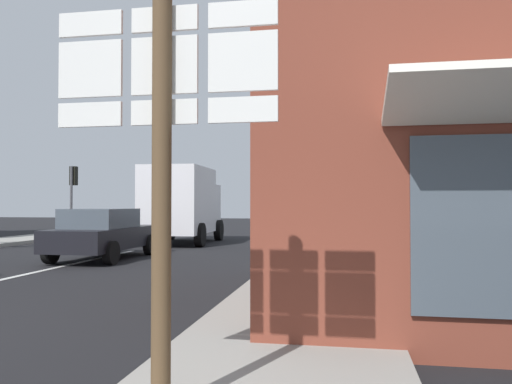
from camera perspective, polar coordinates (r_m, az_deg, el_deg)
The scene contains 9 objects.
ground_plane at distance 16.11m, azimuth -16.64°, elevation -7.03°, with size 80.00×80.00×0.00m, color black.
sidewalk_right at distance 12.43m, azimuth 7.20°, elevation -8.46°, with size 2.46×44.00×0.14m, color gray.
lane_centre_stripe at distance 12.68m, azimuth -24.88°, elevation -8.50°, with size 0.16×12.00×0.01m, color silver.
sedan_far at distance 15.47m, azimuth -16.81°, elevation -4.44°, with size 1.98×4.21×1.47m.
delivery_truck at distance 20.78m, azimuth -8.26°, elevation -1.21°, with size 2.67×5.09×3.05m.
route_sign_post at distance 3.70m, azimuth -10.44°, elevation 4.67°, with size 1.66×0.14×3.20m.
traffic_light_far_left at distance 25.70m, azimuth -19.88°, elevation 0.76°, with size 0.30×0.49×3.40m.
traffic_light_near_right at distance 15.63m, azimuth 4.36°, elevation 1.74°, with size 0.30×0.49×3.31m.
traffic_light_far_right at distance 22.67m, azimuth 6.14°, elevation 0.70°, with size 0.30×0.49×3.26m.
Camera 1 is at (7.20, -4.32, 1.62)m, focal length 35.59 mm.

